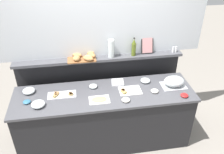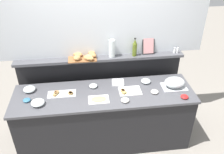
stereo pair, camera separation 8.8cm
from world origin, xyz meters
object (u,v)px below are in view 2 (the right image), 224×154
object	(u,v)px
glass_bowl_extra	(146,81)
glass_bowl_large	(93,86)
glass_bowl_medium	(29,89)
condiment_bowl_dark	(155,92)
cold_cuts_platter	(99,99)
olive_oil_bottle	(135,48)
framed_picture	(148,46)
water_carafe	(112,48)
sandwich_platter_front	(62,94)
sandwich_platter_rear	(129,91)
glass_bowl_small	(38,103)
pepper_shaker	(177,50)
napkin_stack	(118,82)
condiment_bowl_teal	(185,97)
bread_basket	(85,56)
condiment_bowl_red	(125,100)
serving_cloche	(175,83)
salt_shaker	(175,50)
condiment_bowl_cream	(27,100)

from	to	relation	value
glass_bowl_extra	glass_bowl_large	bearing A→B (deg)	-178.59
glass_bowl_large	glass_bowl_medium	bearing A→B (deg)	178.93
glass_bowl_medium	condiment_bowl_dark	size ratio (longest dim) A/B	1.56
cold_cuts_platter	olive_oil_bottle	xyz separation A→B (m)	(0.58, 0.59, 0.43)
glass_bowl_medium	framed_picture	bearing A→B (deg)	10.36
olive_oil_bottle	water_carafe	size ratio (longest dim) A/B	1.04
sandwich_platter_front	cold_cuts_platter	bearing A→B (deg)	-20.93
glass_bowl_extra	sandwich_platter_rear	bearing A→B (deg)	-147.22
glass_bowl_small	sandwich_platter_rear	bearing A→B (deg)	6.45
pepper_shaker	napkin_stack	bearing A→B (deg)	-166.12
glass_bowl_small	condiment_bowl_teal	distance (m)	1.90
condiment_bowl_teal	sandwich_platter_front	bearing A→B (deg)	170.08
condiment_bowl_teal	bread_basket	distance (m)	1.47
bread_basket	condiment_bowl_red	bearing A→B (deg)	-53.88
serving_cloche	glass_bowl_medium	xyz separation A→B (m)	(-2.00, 0.16, -0.04)
condiment_bowl_dark	salt_shaker	bearing A→B (deg)	51.54
glass_bowl_large	condiment_bowl_teal	xyz separation A→B (m)	(1.18, -0.40, -0.00)
sandwich_platter_rear	condiment_bowl_cream	distance (m)	1.35
condiment_bowl_red	glass_bowl_large	bearing A→B (deg)	136.41
glass_bowl_medium	water_carafe	size ratio (longest dim) A/B	0.62
bread_basket	framed_picture	bearing A→B (deg)	3.09
sandwich_platter_rear	sandwich_platter_front	size ratio (longest dim) A/B	0.80
condiment_bowl_red	water_carafe	distance (m)	0.79
condiment_bowl_cream	water_carafe	distance (m)	1.35
condiment_bowl_cream	sandwich_platter_front	bearing A→B (deg)	11.73
sandwich_platter_rear	bread_basket	distance (m)	0.79
condiment_bowl_dark	condiment_bowl_cream	xyz separation A→B (m)	(-1.69, 0.03, -0.00)
napkin_stack	pepper_shaker	size ratio (longest dim) A/B	1.95
sandwich_platter_rear	olive_oil_bottle	world-z (taller)	olive_oil_bottle
glass_bowl_large	condiment_bowl_teal	distance (m)	1.25
bread_basket	glass_bowl_medium	bearing A→B (deg)	-161.46
glass_bowl_small	olive_oil_bottle	size ratio (longest dim) A/B	0.62
glass_bowl_large	pepper_shaker	size ratio (longest dim) A/B	1.33
sandwich_platter_rear	glass_bowl_extra	world-z (taller)	glass_bowl_extra
condiment_bowl_dark	condiment_bowl_cream	bearing A→B (deg)	178.92
pepper_shaker	framed_picture	bearing A→B (deg)	175.00
sandwich_platter_front	glass_bowl_small	world-z (taller)	glass_bowl_small
condiment_bowl_teal	condiment_bowl_dark	size ratio (longest dim) A/B	0.99
glass_bowl_extra	pepper_shaker	size ratio (longest dim) A/B	1.59
framed_picture	water_carafe	world-z (taller)	water_carafe
cold_cuts_platter	condiment_bowl_dark	distance (m)	0.77
condiment_bowl_dark	condiment_bowl_cream	distance (m)	1.69
condiment_bowl_dark	bread_basket	size ratio (longest dim) A/B	0.25
cold_cuts_platter	napkin_stack	world-z (taller)	cold_cuts_platter
glass_bowl_small	glass_bowl_extra	xyz separation A→B (m)	(1.48, 0.32, -0.01)
cold_cuts_platter	condiment_bowl_cream	size ratio (longest dim) A/B	2.70
condiment_bowl_red	pepper_shaker	distance (m)	1.16
napkin_stack	cold_cuts_platter	bearing A→B (deg)	-130.29
glass_bowl_medium	glass_bowl_extra	bearing A→B (deg)	0.09
sandwich_platter_front	cold_cuts_platter	distance (m)	0.52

